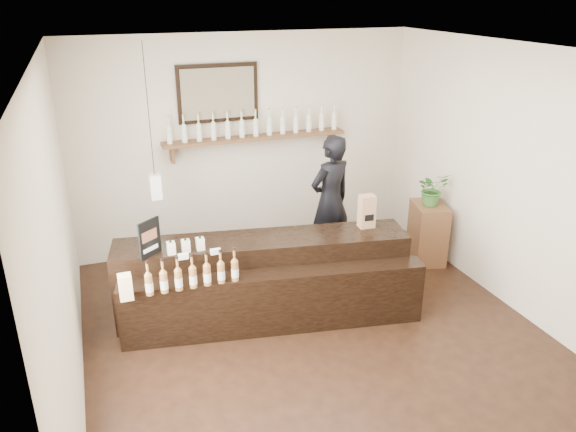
% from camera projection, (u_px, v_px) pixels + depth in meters
% --- Properties ---
extents(ground, '(5.00, 5.00, 0.00)m').
position_uv_depth(ground, '(318.00, 337.00, 5.70)').
color(ground, black).
rests_on(ground, ground).
extents(room_shell, '(5.00, 5.00, 5.00)m').
position_uv_depth(room_shell, '(321.00, 178.00, 5.05)').
color(room_shell, beige).
rests_on(room_shell, ground).
extents(back_wall_decor, '(2.66, 0.96, 1.69)m').
position_uv_depth(back_wall_decor, '(237.00, 120.00, 7.05)').
color(back_wall_decor, brown).
rests_on(back_wall_decor, ground).
extents(counter, '(3.13, 1.34, 1.01)m').
position_uv_depth(counter, '(265.00, 282.00, 5.94)').
color(counter, black).
rests_on(counter, ground).
extents(promo_sign, '(0.22, 0.18, 0.38)m').
position_uv_depth(promo_sign, '(150.00, 238.00, 5.42)').
color(promo_sign, black).
rests_on(promo_sign, counter).
extents(paper_bag, '(0.17, 0.14, 0.37)m').
position_uv_depth(paper_bag, '(367.00, 211.00, 6.08)').
color(paper_bag, '#956948').
rests_on(paper_bag, counter).
extents(tape_dispenser, '(0.13, 0.06, 0.11)m').
position_uv_depth(tape_dispenser, '(369.00, 222.00, 6.18)').
color(tape_dispenser, '#1861AE').
rests_on(tape_dispenser, counter).
extents(side_cabinet, '(0.51, 0.61, 0.77)m').
position_uv_depth(side_cabinet, '(428.00, 233.00, 7.18)').
color(side_cabinet, brown).
rests_on(side_cabinet, ground).
extents(potted_plant, '(0.39, 0.34, 0.42)m').
position_uv_depth(potted_plant, '(432.00, 189.00, 6.95)').
color(potted_plant, '#386F2C').
rests_on(potted_plant, side_cabinet).
extents(shopkeeper, '(0.79, 0.64, 1.88)m').
position_uv_depth(shopkeeper, '(331.00, 192.00, 6.94)').
color(shopkeeper, black).
rests_on(shopkeeper, ground).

